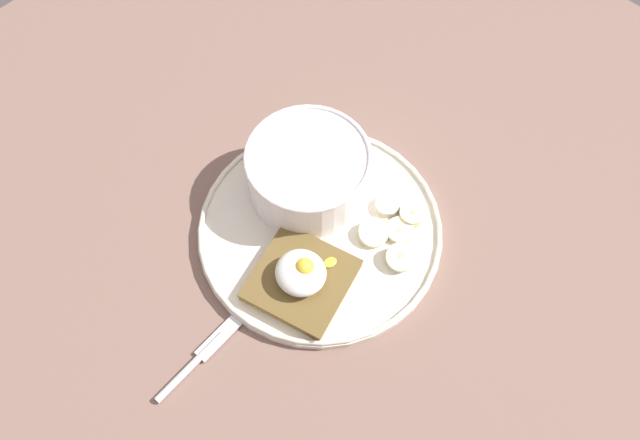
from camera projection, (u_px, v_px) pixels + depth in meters
The scene contains 11 objects.
ground_plane at pixel (320, 236), 75.54cm from camera, with size 120.00×120.00×2.00cm, color #7B5D52.
plate at pixel (320, 229), 73.95cm from camera, with size 28.97×28.97×1.60cm.
oatmeal_bowl at pixel (308, 171), 73.43cm from camera, with size 14.76×14.76×6.86cm.
toast_slice at pixel (301, 280), 69.69cm from camera, with size 12.74×12.74×1.57cm.
poached_egg at pixel (301, 272), 67.84cm from camera, with size 5.73×7.21×3.28cm.
banana_slice_front at pixel (400, 258), 71.08cm from camera, with size 4.88×4.88×1.92cm.
banana_slice_left at pixel (388, 205), 74.65cm from camera, with size 3.95×3.94×1.06cm.
banana_slice_back at pixel (373, 233), 72.76cm from camera, with size 4.30×4.22×1.61cm.
banana_slice_right at pixel (399, 231), 73.05cm from camera, with size 4.68×4.67×1.16cm.
banana_slice_inner at pixel (412, 215), 73.85cm from camera, with size 4.32×4.32×1.42cm.
knife at pixel (202, 355), 67.16cm from camera, with size 1.87×13.12×0.80cm.
Camera 1 is at (23.49, -24.60, 68.47)cm, focal length 35.00 mm.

